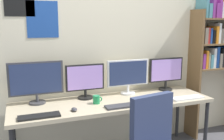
{
  "coord_description": "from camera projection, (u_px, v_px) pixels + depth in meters",
  "views": [
    {
      "loc": [
        -1.0,
        -1.99,
        1.61
      ],
      "look_at": [
        0.0,
        0.65,
        1.09
      ],
      "focal_mm": 40.49,
      "sensor_mm": 36.0,
      "label": 1
    }
  ],
  "objects": [
    {
      "name": "bookshelf",
      "position": [
        218.0,
        44.0,
        3.57
      ],
      "size": [
        0.83,
        0.28,
        1.98
      ],
      "color": "brown",
      "rests_on": "ground_plane"
    },
    {
      "name": "mouse_left_side",
      "position": [
        136.0,
        101.0,
        2.83
      ],
      "size": [
        0.06,
        0.1,
        0.03
      ],
      "primitive_type": "ellipsoid",
      "color": "black",
      "rests_on": "desk"
    },
    {
      "name": "wall_back",
      "position": [
        101.0,
        49.0,
        3.17
      ],
      "size": [
        4.68,
        0.11,
        2.6
      ],
      "color": "beige",
      "rests_on": "ground_plane"
    },
    {
      "name": "monitor_center_left",
      "position": [
        85.0,
        80.0,
        2.94
      ],
      "size": [
        0.46,
        0.18,
        0.4
      ],
      "color": "black",
      "rests_on": "desk"
    },
    {
      "name": "monitor_far_left",
      "position": [
        36.0,
        81.0,
        2.75
      ],
      "size": [
        0.58,
        0.18,
        0.47
      ],
      "color": "#38383D",
      "rests_on": "desk"
    },
    {
      "name": "monitor_far_right",
      "position": [
        166.0,
        72.0,
        3.32
      ],
      "size": [
        0.49,
        0.18,
        0.43
      ],
      "color": "black",
      "rests_on": "desk"
    },
    {
      "name": "coffee_mug",
      "position": [
        97.0,
        100.0,
        2.78
      ],
      "size": [
        0.11,
        0.08,
        0.09
      ],
      "color": "#1E8C4C",
      "rests_on": "desk"
    },
    {
      "name": "monitor_center_right",
      "position": [
        128.0,
        75.0,
        3.13
      ],
      "size": [
        0.54,
        0.18,
        0.43
      ],
      "color": "silver",
      "rests_on": "desk"
    },
    {
      "name": "keyboard_center",
      "position": [
        121.0,
        106.0,
        2.67
      ],
      "size": [
        0.35,
        0.13,
        0.02
      ],
      "primitive_type": "cube",
      "color": "#38383D",
      "rests_on": "desk"
    },
    {
      "name": "keyboard_left",
      "position": [
        39.0,
        116.0,
        2.38
      ],
      "size": [
        0.39,
        0.13,
        0.02
      ],
      "primitive_type": "cube",
      "color": "black",
      "rests_on": "desk"
    },
    {
      "name": "desk",
      "position": [
        114.0,
        105.0,
        2.89
      ],
      "size": [
        2.28,
        0.68,
        0.74
      ],
      "color": "tan",
      "rests_on": "ground_plane"
    },
    {
      "name": "mouse_right_side",
      "position": [
        74.0,
        109.0,
        2.55
      ],
      "size": [
        0.06,
        0.1,
        0.03
      ],
      "primitive_type": "ellipsoid",
      "color": "#38383D",
      "rests_on": "desk"
    },
    {
      "name": "keyboard_right",
      "position": [
        187.0,
        98.0,
        2.96
      ],
      "size": [
        0.4,
        0.13,
        0.02
      ],
      "primitive_type": "cube",
      "color": "silver",
      "rests_on": "desk"
    }
  ]
}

